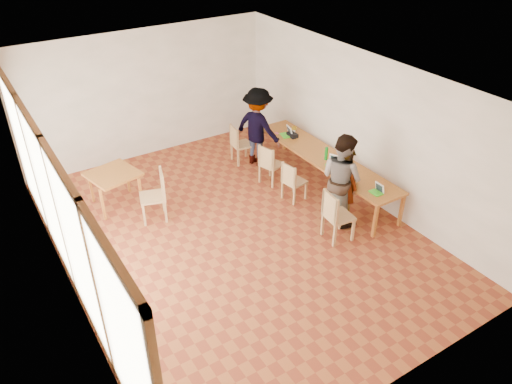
{
  "coord_description": "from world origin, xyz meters",
  "views": [
    {
      "loc": [
        -3.73,
        -6.67,
        5.69
      ],
      "look_at": [
        0.2,
        -0.45,
        1.1
      ],
      "focal_mm": 35.0,
      "sensor_mm": 36.0,
      "label": 1
    }
  ],
  "objects": [
    {
      "name": "person_mid",
      "position": [
        1.99,
        -0.66,
        0.91
      ],
      "size": [
        0.76,
        0.94,
        1.83
      ],
      "primitive_type": "imported",
      "rotation": [
        0.0,
        0.0,
        1.64
      ],
      "color": "gray",
      "rests_on": "ground"
    },
    {
      "name": "person_near",
      "position": [
        2.07,
        -0.7,
        0.79
      ],
      "size": [
        0.42,
        0.6,
        1.57
      ],
      "primitive_type": "imported",
      "rotation": [
        0.0,
        0.0,
        1.5
      ],
      "color": "gray",
      "rests_on": "ground"
    },
    {
      "name": "communal_table",
      "position": [
        2.5,
        0.46,
        0.7
      ],
      "size": [
        0.8,
        4.0,
        0.75
      ],
      "color": "#B86728",
      "rests_on": "ground"
    },
    {
      "name": "laptop_far",
      "position": [
        2.42,
        1.71,
        0.81
      ],
      "size": [
        0.28,
        0.31,
        0.23
      ],
      "rotation": [
        0.0,
        0.0,
        -0.22
      ],
      "color": "#44D628",
      "rests_on": "communal_table"
    },
    {
      "name": "yellow_mug",
      "position": [
        2.7,
        1.84,
        0.8
      ],
      "size": [
        0.15,
        0.15,
        0.09
      ],
      "primitive_type": "imported",
      "rotation": [
        0.0,
        0.0,
        0.26
      ],
      "color": "yellow",
      "rests_on": "communal_table"
    },
    {
      "name": "chair_near",
      "position": [
        1.46,
        -1.12,
        0.62
      ],
      "size": [
        0.52,
        0.52,
        0.54
      ],
      "rotation": [
        0.0,
        0.0,
        -0.11
      ],
      "color": "tan",
      "rests_on": "ground"
    },
    {
      "name": "ground",
      "position": [
        0.0,
        0.0,
        0.0
      ],
      "size": [
        8.0,
        8.0,
        0.0
      ],
      "primitive_type": "plane",
      "color": "#984C24",
      "rests_on": "ground"
    },
    {
      "name": "clear_glass",
      "position": [
        2.5,
        -1.14,
        0.8
      ],
      "size": [
        0.07,
        0.07,
        0.09
      ],
      "primitive_type": "cylinder",
      "color": "silver",
      "rests_on": "communal_table"
    },
    {
      "name": "laptop_near",
      "position": [
        2.41,
        -1.21,
        0.8
      ],
      "size": [
        0.2,
        0.23,
        0.19
      ],
      "rotation": [
        0.0,
        0.0,
        -0.01
      ],
      "color": "#44D628",
      "rests_on": "communal_table"
    },
    {
      "name": "green_bottle",
      "position": [
        2.42,
        0.33,
        0.89
      ],
      "size": [
        0.07,
        0.07,
        0.28
      ],
      "primitive_type": "cylinder",
      "color": "#11761A",
      "rests_on": "communal_table"
    },
    {
      "name": "laptop_mid",
      "position": [
        2.42,
        0.09,
        0.81
      ],
      "size": [
        0.29,
        0.31,
        0.21
      ],
      "rotation": [
        0.0,
        0.0,
        0.41
      ],
      "color": "#44D628",
      "rests_on": "communal_table"
    },
    {
      "name": "wall_front",
      "position": [
        0.0,
        -4.0,
        1.5
      ],
      "size": [
        6.0,
        0.1,
        3.0
      ],
      "primitive_type": "cube",
      "color": "white",
      "rests_on": "ground"
    },
    {
      "name": "person_far",
      "position": [
        1.89,
        2.14,
        0.92
      ],
      "size": [
        1.06,
        1.36,
        1.85
      ],
      "primitive_type": "imported",
      "rotation": [
        0.0,
        0.0,
        1.93
      ],
      "color": "gray",
      "rests_on": "ground"
    },
    {
      "name": "wall_right",
      "position": [
        3.0,
        0.0,
        1.5
      ],
      "size": [
        0.1,
        8.0,
        3.0
      ],
      "primitive_type": "cube",
      "color": "white",
      "rests_on": "ground"
    },
    {
      "name": "black_pouch",
      "position": [
        2.48,
        1.6,
        0.8
      ],
      "size": [
        0.16,
        0.26,
        0.09
      ],
      "primitive_type": "cube",
      "color": "black",
      "rests_on": "communal_table"
    },
    {
      "name": "chair_mid",
      "position": [
        1.59,
        0.38,
        0.53
      ],
      "size": [
        0.47,
        0.47,
        0.46
      ],
      "rotation": [
        0.0,
        0.0,
        0.16
      ],
      "color": "tan",
      "rests_on": "ground"
    },
    {
      "name": "window_wall",
      "position": [
        -2.96,
        0.0,
        1.5
      ],
      "size": [
        0.1,
        8.0,
        3.0
      ],
      "primitive_type": "cube",
      "color": "white",
      "rests_on": "ground"
    },
    {
      "name": "condiment_cup",
      "position": [
        2.61,
        1.74,
        0.78
      ],
      "size": [
        0.08,
        0.08,
        0.06
      ],
      "primitive_type": "cylinder",
      "color": "white",
      "rests_on": "communal_table"
    },
    {
      "name": "pink_phone",
      "position": [
        2.28,
        1.93,
        0.76
      ],
      "size": [
        0.05,
        0.1,
        0.01
      ],
      "primitive_type": "cube",
      "color": "#DC4F7D",
      "rests_on": "communal_table"
    },
    {
      "name": "wall_back",
      "position": [
        0.0,
        4.0,
        1.5
      ],
      "size": [
        6.0,
        0.1,
        3.0
      ],
      "primitive_type": "cube",
      "color": "white",
      "rests_on": "ground"
    },
    {
      "name": "chair_far",
      "position": [
        1.57,
        1.2,
        0.56
      ],
      "size": [
        0.54,
        0.54,
        0.49
      ],
      "rotation": [
        0.0,
        0.0,
        0.3
      ],
      "color": "tan",
      "rests_on": "ground"
    },
    {
      "name": "ceiling",
      "position": [
        0.0,
        0.0,
        3.02
      ],
      "size": [
        6.0,
        8.0,
        0.04
      ],
      "primitive_type": "cube",
      "color": "white",
      "rests_on": "wall_back"
    },
    {
      "name": "chair_empty",
      "position": [
        1.51,
        2.41,
        0.57
      ],
      "size": [
        0.47,
        0.47,
        0.49
      ],
      "rotation": [
        0.0,
        0.0,
        -0.1
      ],
      "color": "tan",
      "rests_on": "ground"
    },
    {
      "name": "chair_spare",
      "position": [
        -0.97,
        1.26,
        0.63
      ],
      "size": [
        0.6,
        0.6,
        0.55
      ],
      "rotation": [
        0.0,
        0.0,
        2.85
      ],
      "color": "tan",
      "rests_on": "ground"
    },
    {
      "name": "side_table",
      "position": [
        -1.54,
        2.16,
        0.67
      ],
      "size": [
        0.9,
        0.9,
        0.75
      ],
      "rotation": [
        0.0,
        0.0,
        0.23
      ],
      "color": "#B86728",
      "rests_on": "ground"
    }
  ]
}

